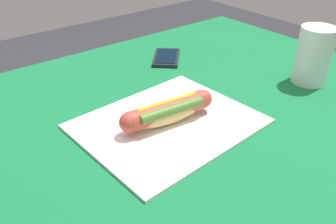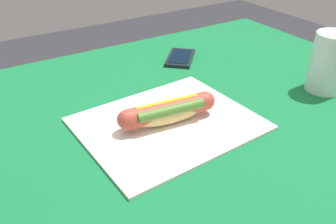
% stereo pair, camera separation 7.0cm
% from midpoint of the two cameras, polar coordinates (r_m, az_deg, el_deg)
% --- Properties ---
extents(dining_table, '(1.20, 0.83, 0.78)m').
position_cam_midpoint_polar(dining_table, '(0.85, 2.92, -7.99)').
color(dining_table, brown).
rests_on(dining_table, ground).
extents(paper_wrapper, '(0.35, 0.30, 0.01)m').
position_cam_midpoint_polar(paper_wrapper, '(0.71, 2.80, -1.94)').
color(paper_wrapper, white).
rests_on(paper_wrapper, dining_table).
extents(hot_dog, '(0.21, 0.07, 0.05)m').
position_cam_midpoint_polar(hot_dog, '(0.70, 2.90, 0.08)').
color(hot_dog, '#DBB26B').
rests_on(hot_dog, paper_wrapper).
extents(cell_phone, '(0.14, 0.14, 0.01)m').
position_cam_midpoint_polar(cell_phone, '(1.01, 4.00, 8.67)').
color(cell_phone, black).
rests_on(cell_phone, dining_table).
extents(drinking_cup, '(0.08, 0.08, 0.14)m').
position_cam_midpoint_polar(drinking_cup, '(0.91, 26.57, 7.07)').
color(drinking_cup, white).
rests_on(drinking_cup, dining_table).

